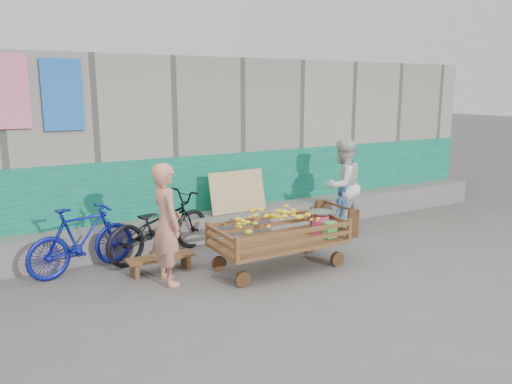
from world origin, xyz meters
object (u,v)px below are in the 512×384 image
bicycle_dark (160,226)px  bicycle_blue (82,239)px  bench (161,260)px  woman (342,185)px  child (345,207)px  banana_cart (277,229)px  vendor_man (167,224)px

bicycle_dark → bicycle_blue: bicycle_dark is taller
bench → bicycle_dark: 0.73m
woman → child: bearing=64.7°
banana_cart → bicycle_dark: bearing=133.2°
banana_cart → child: size_ratio=2.24×
woman → bicycle_blue: 4.42m
vendor_man → child: size_ratio=1.75×
vendor_man → child: bearing=-79.7°
vendor_man → bicycle_dark: (0.26, 1.05, -0.31)m
vendor_man → bench: bearing=-6.4°
bicycle_dark → banana_cart: bearing=-154.3°
bicycle_blue → woman: bearing=-107.7°
banana_cart → bicycle_blue: bearing=152.4°
woman → banana_cart: bearing=16.3°
bicycle_dark → vendor_man: bearing=148.6°
banana_cart → child: child is taller
vendor_man → woman: size_ratio=0.97×
child → bicycle_dark: size_ratio=0.49×
bench → bicycle_dark: bicycle_dark is taller
bench → child: child is taller
vendor_man → bicycle_blue: (-0.87, 0.97, -0.32)m
vendor_man → bicycle_dark: vendor_man is taller
woman → bicycle_blue: bearing=-13.7°
banana_cart → woman: woman is taller
woman → child: size_ratio=1.81×
bench → woman: size_ratio=0.56×
bicycle_dark → bicycle_blue: (-1.13, -0.08, -0.01)m
banana_cart → bicycle_blue: 2.68m
woman → bicycle_blue: size_ratio=1.05×
child → bicycle_blue: bearing=-19.7°
child → bicycle_blue: bicycle_blue is taller
woman → bicycle_blue: woman is taller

